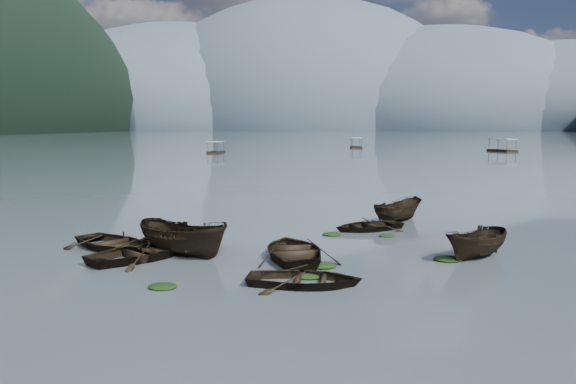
# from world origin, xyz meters

# --- Properties ---
(ground_plane) EXTENTS (2400.00, 2400.00, 0.00)m
(ground_plane) POSITION_xyz_m (0.00, 0.00, 0.00)
(ground_plane) COLOR #4A555C
(haze_mtn_a) EXTENTS (520.00, 520.00, 280.00)m
(haze_mtn_a) POSITION_xyz_m (-260.00, 900.00, 0.00)
(haze_mtn_a) COLOR #475666
(haze_mtn_a) RESTS_ON ground
(haze_mtn_b) EXTENTS (520.00, 520.00, 340.00)m
(haze_mtn_b) POSITION_xyz_m (-60.00, 900.00, 0.00)
(haze_mtn_b) COLOR #475666
(haze_mtn_b) RESTS_ON ground
(haze_mtn_c) EXTENTS (520.00, 520.00, 260.00)m
(haze_mtn_c) POSITION_xyz_m (140.00, 900.00, 0.00)
(haze_mtn_c) COLOR #475666
(haze_mtn_c) RESTS_ON ground
(haze_mtn_d) EXTENTS (520.00, 520.00, 220.00)m
(haze_mtn_d) POSITION_xyz_m (320.00, 900.00, 0.00)
(haze_mtn_d) COLOR #475666
(haze_mtn_d) RESTS_ON ground
(rowboat_0) EXTENTS (3.90, 4.86, 0.90)m
(rowboat_0) POSITION_xyz_m (-5.10, 6.37, 0.00)
(rowboat_0) COLOR black
(rowboat_0) RESTS_ON ground
(rowboat_1) EXTENTS (5.34, 5.52, 0.93)m
(rowboat_1) POSITION_xyz_m (-5.33, 4.92, 0.00)
(rowboat_1) COLOR black
(rowboat_1) RESTS_ON ground
(rowboat_2) EXTENTS (4.93, 3.67, 1.79)m
(rowboat_2) POSITION_xyz_m (-3.77, 5.66, 0.00)
(rowboat_2) COLOR black
(rowboat_2) RESTS_ON ground
(rowboat_3) EXTENTS (4.44, 5.43, 0.99)m
(rowboat_3) POSITION_xyz_m (0.88, 5.79, 0.00)
(rowboat_3) COLOR black
(rowboat_3) RESTS_ON ground
(rowboat_4) EXTENTS (4.01, 2.90, 0.82)m
(rowboat_4) POSITION_xyz_m (1.60, 1.73, 0.00)
(rowboat_4) COLOR black
(rowboat_4) RESTS_ON ground
(rowboat_5) EXTENTS (3.66, 3.70, 1.46)m
(rowboat_5) POSITION_xyz_m (8.41, 6.47, 0.00)
(rowboat_5) COLOR black
(rowboat_5) RESTS_ON ground
(rowboat_6) EXTENTS (5.46, 5.15, 0.92)m
(rowboat_6) POSITION_xyz_m (-7.30, 6.64, 0.00)
(rowboat_6) COLOR black
(rowboat_6) RESTS_ON ground
(rowboat_7) EXTENTS (4.74, 4.36, 0.80)m
(rowboat_7) POSITION_xyz_m (4.17, 12.41, 0.00)
(rowboat_7) COLOR black
(rowboat_7) RESTS_ON ground
(rowboat_8) EXTENTS (3.70, 3.80, 1.49)m
(rowboat_8) POSITION_xyz_m (5.98, 15.33, 0.00)
(rowboat_8) COLOR black
(rowboat_8) RESTS_ON ground
(weed_clump_0) EXTENTS (0.99, 0.81, 0.22)m
(weed_clump_0) POSITION_xyz_m (-3.13, 0.93, 0.00)
(weed_clump_0) COLOR black
(weed_clump_0) RESTS_ON ground
(weed_clump_1) EXTENTS (1.12, 0.90, 0.25)m
(weed_clump_1) POSITION_xyz_m (1.64, 2.74, 0.00)
(weed_clump_1) COLOR black
(weed_clump_1) RESTS_ON ground
(weed_clump_2) EXTENTS (1.14, 0.92, 0.25)m
(weed_clump_2) POSITION_xyz_m (2.08, 4.29, 0.00)
(weed_clump_2) COLOR black
(weed_clump_2) RESTS_ON ground
(weed_clump_3) EXTENTS (0.81, 0.69, 0.18)m
(weed_clump_3) POSITION_xyz_m (5.05, 10.66, 0.00)
(weed_clump_3) COLOR black
(weed_clump_3) RESTS_ON ground
(weed_clump_4) EXTENTS (1.16, 0.92, 0.24)m
(weed_clump_4) POSITION_xyz_m (7.13, 5.88, 0.00)
(weed_clump_4) COLOR black
(weed_clump_4) RESTS_ON ground
(weed_clump_5) EXTENTS (0.92, 0.74, 0.19)m
(weed_clump_5) POSITION_xyz_m (-6.95, 6.18, 0.00)
(weed_clump_5) COLOR black
(weed_clump_5) RESTS_ON ground
(weed_clump_6) EXTENTS (0.94, 0.78, 0.20)m
(weed_clump_6) POSITION_xyz_m (-5.95, 9.78, 0.00)
(weed_clump_6) COLOR black
(weed_clump_6) RESTS_ON ground
(weed_clump_7) EXTENTS (0.98, 0.79, 0.21)m
(weed_clump_7) POSITION_xyz_m (2.34, 10.73, 0.00)
(weed_clump_7) COLOR black
(weed_clump_7) RESTS_ON ground
(pontoon_left) EXTENTS (2.69, 5.94, 2.24)m
(pontoon_left) POSITION_xyz_m (-23.21, 95.62, 0.00)
(pontoon_left) COLOR black
(pontoon_left) RESTS_ON ground
(pontoon_centre) EXTENTS (3.07, 6.62, 2.48)m
(pontoon_centre) POSITION_xyz_m (5.80, 125.20, 0.00)
(pontoon_centre) COLOR black
(pontoon_centre) RESTS_ON ground
(pontoon_right) EXTENTS (5.26, 7.47, 2.64)m
(pontoon_right) POSITION_xyz_m (36.80, 108.41, 0.00)
(pontoon_right) COLOR black
(pontoon_right) RESTS_ON ground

